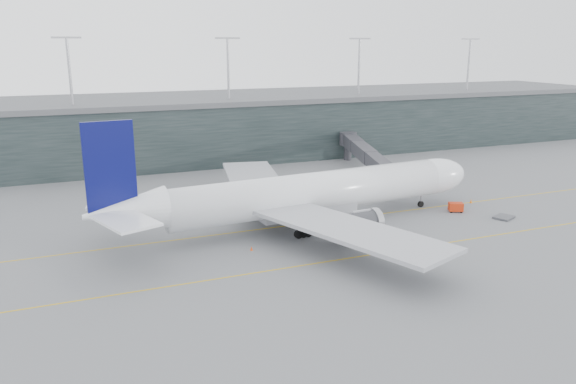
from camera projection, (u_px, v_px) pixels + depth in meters
name	position (u px, v px, depth m)	size (l,w,h in m)	color
ground	(284.00, 218.00, 92.85)	(320.00, 320.00, 0.00)	#5D5D62
taxiline_a	(293.00, 225.00, 89.26)	(160.00, 0.25, 0.02)	#C29B12
taxiline_b	(339.00, 260.00, 74.93)	(160.00, 0.25, 0.02)	#C29B12
taxiline_lead_main	(270.00, 187.00, 112.57)	(0.25, 60.00, 0.02)	#C29B12
terminal	(200.00, 126.00, 142.85)	(240.00, 36.00, 29.00)	black
main_aircraft	(309.00, 194.00, 87.92)	(65.69, 61.52, 18.41)	white
jet_bridge	(354.00, 152.00, 122.41)	(16.24, 44.38, 6.88)	#302F35
gse_cart	(456.00, 207.00, 96.03)	(2.77, 2.33, 1.61)	red
baggage_dolly	(504.00, 217.00, 92.65)	(3.23, 2.58, 0.32)	#3D3E43
uld_a	(246.00, 200.00, 100.06)	(2.30, 1.95, 1.90)	#37373C
uld_b	(239.00, 196.00, 102.06)	(2.71, 2.48, 2.00)	#37373C
uld_c	(261.00, 197.00, 102.21)	(2.12, 1.73, 1.86)	#37373C
cone_nose	(471.00, 201.00, 101.51)	(0.47, 0.47, 0.75)	orange
cone_wing_stbd	(390.00, 246.00, 78.99)	(0.50, 0.50, 0.80)	#CB6A0B
cone_wing_port	(308.00, 195.00, 105.61)	(0.45, 0.45, 0.72)	red
cone_tail	(251.00, 248.00, 78.22)	(0.39, 0.39, 0.62)	#D7410B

